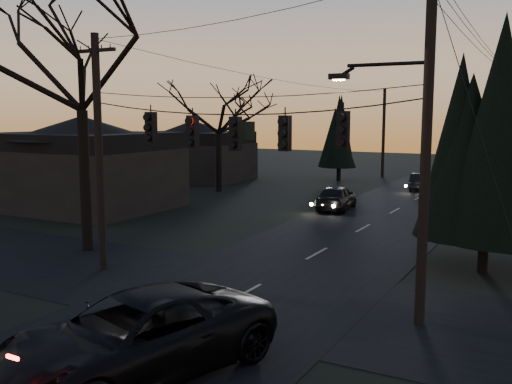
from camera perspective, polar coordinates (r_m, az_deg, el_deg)
The scene contains 16 objects.
main_road at distance 27.30m, azimuth 9.34°, elevation -4.33°, with size 8.00×120.00×0.02m, color black.
cross_road at distance 18.45m, azimuth -1.18°, elevation -10.12°, with size 60.00×7.00×0.02m, color black.
utility_pole_right at distance 16.57m, azimuth 15.99°, elevation -12.57°, with size 5.00×0.30×10.00m, color black, non-canonical shape.
utility_pole_left at distance 21.94m, azimuth -15.02°, elevation -7.50°, with size 1.80×0.30×8.50m, color black, non-canonical shape.
utility_pole_far_r at distance 43.72m, azimuth 24.12°, elevation -0.39°, with size 1.80×0.30×8.50m, color black, non-canonical shape.
utility_pole_far_l at distance 53.61m, azimuth 12.51°, elevation 1.48°, with size 0.30×0.30×8.00m, color black, non-canonical shape.
span_signal_assembly at distance 17.69m, azimuth -1.90°, elevation 6.13°, with size 11.50×0.44×1.68m.
bare_tree_left at distance 24.64m, azimuth -17.22°, elevation 13.24°, with size 8.87×8.87×11.69m.
evergreen_right at distance 21.76m, azimuth 22.27°, elevation 4.55°, with size 4.61×4.61×8.16m.
bare_tree_dist at distance 42.16m, azimuth -3.79°, elevation 8.23°, with size 7.20×7.20×8.66m.
evergreen_dist at distance 49.69m, azimuth 8.34°, elevation 5.57°, with size 3.22×3.22×6.55m.
house_left_near at distance 36.16m, azimuth -16.91°, elevation 2.85°, with size 10.00×8.00×5.60m.
house_left_far at distance 50.35m, azimuth -6.26°, elevation 4.19°, with size 9.00×7.00×5.20m.
suv_near at distance 12.99m, azimuth -11.94°, elevation -14.01°, with size 2.95×6.41×1.78m, color black.
sedan_oncoming_a at distance 34.44m, azimuth 8.04°, elevation -0.55°, with size 1.77×4.41×1.50m, color black.
sedan_oncoming_b at distance 44.69m, azimuth 16.12°, elevation 0.98°, with size 1.37×3.92×1.29m, color black.
Camera 1 is at (8.74, -5.23, 5.66)m, focal length 40.00 mm.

